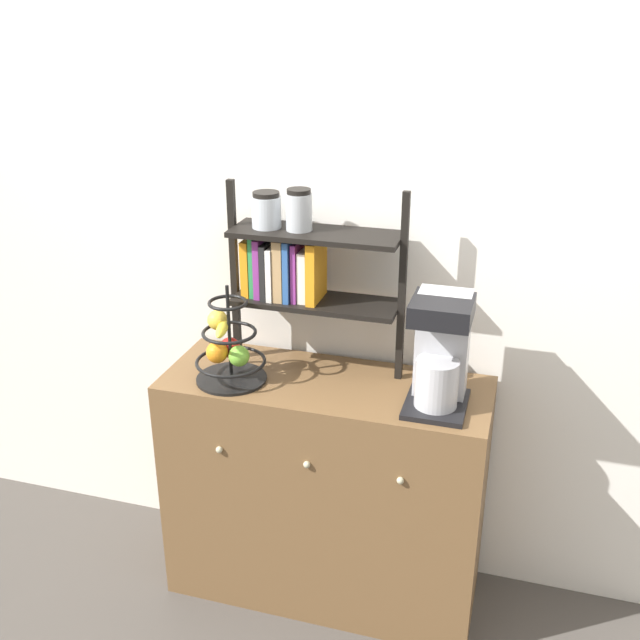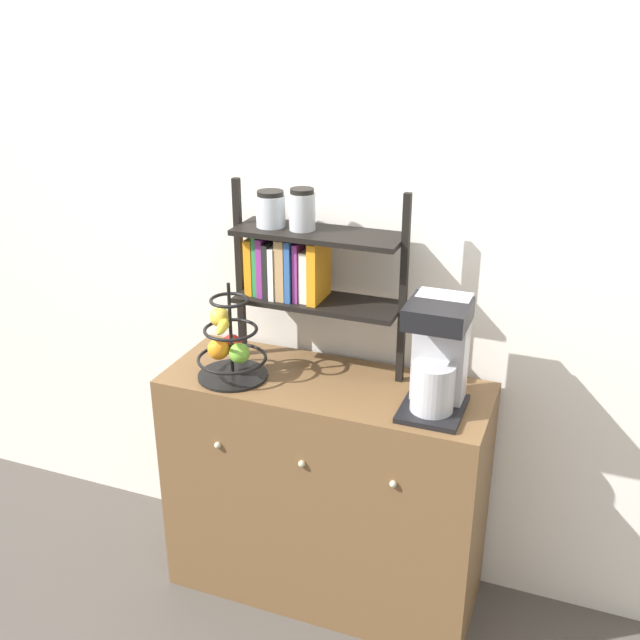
# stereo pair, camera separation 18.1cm
# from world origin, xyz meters

# --- Properties ---
(ground_plane) EXTENTS (12.00, 12.00, 0.00)m
(ground_plane) POSITION_xyz_m (0.00, 0.00, 0.00)
(ground_plane) COLOR #47423D
(wall_back) EXTENTS (7.00, 0.05, 2.60)m
(wall_back) POSITION_xyz_m (0.00, 0.48, 1.30)
(wall_back) COLOR silver
(wall_back) RESTS_ON ground_plane
(sideboard) EXTENTS (1.14, 0.45, 0.89)m
(sideboard) POSITION_xyz_m (0.00, 0.22, 0.45)
(sideboard) COLOR brown
(sideboard) RESTS_ON ground_plane
(coffee_maker) EXTENTS (0.20, 0.24, 0.38)m
(coffee_maker) POSITION_xyz_m (0.39, 0.18, 1.08)
(coffee_maker) COLOR black
(coffee_maker) RESTS_ON sideboard
(fruit_stand) EXTENTS (0.25, 0.25, 0.35)m
(fruit_stand) POSITION_xyz_m (-0.33, 0.14, 1.01)
(fruit_stand) COLOR black
(fruit_stand) RESTS_ON sideboard
(shelf_hutch) EXTENTS (0.63, 0.20, 0.66)m
(shelf_hutch) POSITION_xyz_m (-0.14, 0.32, 1.29)
(shelf_hutch) COLOR black
(shelf_hutch) RESTS_ON sideboard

